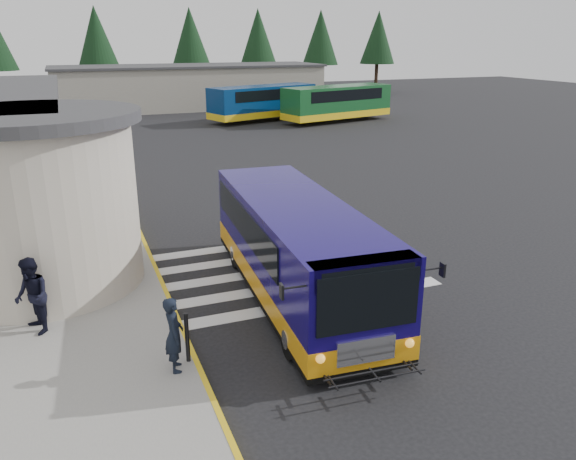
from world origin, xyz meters
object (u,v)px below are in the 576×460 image
object	(u,v)px
transit_bus	(297,253)
pedestrian_a	(174,334)
pedestrian_b	(32,296)
far_bus_b	(337,102)
far_bus_a	(263,101)
bollard	(187,337)

from	to	relation	value
transit_bus	pedestrian_a	xyz separation A→B (m)	(-3.78, -2.56, -0.31)
transit_bus	pedestrian_a	distance (m)	4.58
transit_bus	pedestrian_b	xyz separation A→B (m)	(-6.54, 0.21, -0.21)
far_bus_b	pedestrian_b	bearing A→B (deg)	128.96
pedestrian_a	far_bus_a	size ratio (longest dim) A/B	0.16
pedestrian_a	far_bus_b	world-z (taller)	far_bus_b
far_bus_a	far_bus_b	size ratio (longest dim) A/B	0.99
bollard	far_bus_a	size ratio (longest dim) A/B	0.11
bollard	far_bus_a	xyz separation A→B (m)	(13.99, 35.57, 0.91)
pedestrian_b	far_bus_a	distance (m)	37.16
bollard	far_bus_a	bearing A→B (deg)	68.53
pedestrian_b	pedestrian_a	bearing A→B (deg)	26.03
transit_bus	far_bus_b	distance (m)	34.34
pedestrian_a	pedestrian_b	xyz separation A→B (m)	(-2.76, 2.77, 0.10)
transit_bus	pedestrian_b	bearing A→B (deg)	-177.95
transit_bus	pedestrian_a	world-z (taller)	transit_bus
pedestrian_a	far_bus_b	bearing A→B (deg)	-25.35
pedestrian_b	far_bus_b	world-z (taller)	far_bus_b
transit_bus	bollard	world-z (taller)	transit_bus
pedestrian_b	far_bus_a	xyz separation A→B (m)	(17.05, 33.02, 0.55)
transit_bus	far_bus_b	size ratio (longest dim) A/B	0.95
pedestrian_a	bollard	xyz separation A→B (m)	(0.30, 0.22, -0.25)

